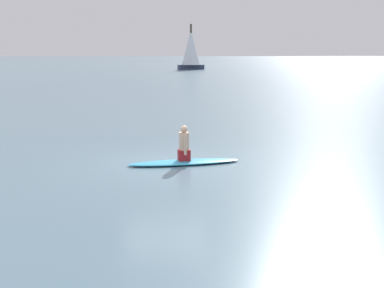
% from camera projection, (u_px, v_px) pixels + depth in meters
% --- Properties ---
extents(ground_plane, '(400.00, 400.00, 0.00)m').
position_uv_depth(ground_plane, '(165.00, 163.00, 15.15)').
color(ground_plane, slate).
extents(surfboard, '(1.19, 3.43, 0.11)m').
position_uv_depth(surfboard, '(184.00, 162.00, 15.05)').
color(surfboard, '#339EC6').
rests_on(surfboard, ground).
extents(person_paddler, '(0.46, 0.38, 1.05)m').
position_uv_depth(person_paddler, '(184.00, 145.00, 14.95)').
color(person_paddler, '#A51E23').
rests_on(person_paddler, surfboard).
extents(sailboat_far_left, '(3.44, 4.32, 7.13)m').
position_uv_depth(sailboat_far_left, '(191.00, 48.00, 80.75)').
color(sailboat_far_left, '#2D3851').
rests_on(sailboat_far_left, ground).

